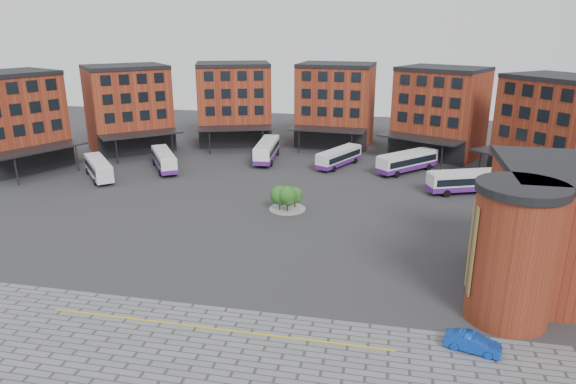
% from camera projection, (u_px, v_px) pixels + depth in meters
% --- Properties ---
extents(ground, '(160.00, 160.00, 0.00)m').
position_uv_depth(ground, '(243.00, 249.00, 50.83)').
color(ground, '#28282B').
rests_on(ground, ground).
extents(yellow_line, '(26.00, 0.15, 0.02)m').
position_uv_depth(yellow_line, '(214.00, 329.00, 37.41)').
color(yellow_line, gold).
rests_on(yellow_line, paving_zone).
extents(main_building, '(94.14, 42.48, 14.60)m').
position_uv_depth(main_building, '(280.00, 112.00, 85.09)').
color(main_building, maroon).
rests_on(main_building, ground).
extents(tree_island, '(4.40, 4.40, 3.22)m').
position_uv_depth(tree_island, '(286.00, 197.00, 60.59)').
color(tree_island, gray).
rests_on(tree_island, ground).
extents(bus_a, '(8.28, 9.03, 2.83)m').
position_uv_depth(bus_a, '(98.00, 167.00, 73.44)').
color(bus_a, silver).
rests_on(bus_a, ground).
extents(bus_b, '(7.60, 9.83, 2.88)m').
position_uv_depth(bus_b, '(164.00, 160.00, 77.93)').
color(bus_b, white).
rests_on(bus_b, ground).
extents(bus_c, '(3.53, 11.45, 3.17)m').
position_uv_depth(bus_c, '(267.00, 150.00, 83.20)').
color(bus_c, white).
rests_on(bus_c, ground).
extents(bus_d, '(6.34, 9.91, 2.79)m').
position_uv_depth(bus_d, '(339.00, 157.00, 79.73)').
color(bus_d, silver).
rests_on(bus_d, ground).
extents(bus_e, '(9.22, 9.64, 3.06)m').
position_uv_depth(bus_e, '(408.00, 161.00, 76.65)').
color(bus_e, white).
rests_on(bus_e, ground).
extents(bus_f, '(10.84, 6.22, 3.01)m').
position_uv_depth(bus_f, '(468.00, 181.00, 67.09)').
color(bus_f, silver).
rests_on(bus_f, ground).
extents(blue_car, '(3.94, 2.18, 1.23)m').
position_uv_depth(blue_car, '(473.00, 343.00, 34.75)').
color(blue_car, '#0D3BAF').
rests_on(blue_car, ground).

